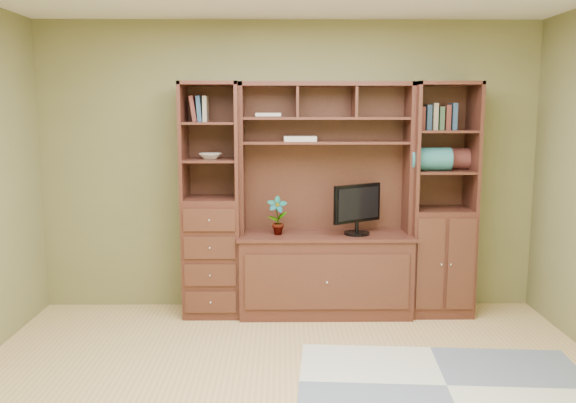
{
  "coord_description": "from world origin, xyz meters",
  "views": [
    {
      "loc": [
        -0.07,
        -3.53,
        1.82
      ],
      "look_at": [
        -0.01,
        1.2,
        1.1
      ],
      "focal_mm": 38.0,
      "sensor_mm": 36.0,
      "label": 1
    }
  ],
  "objects_px": {
    "left_tower": "(212,200)",
    "monitor": "(357,200)",
    "right_tower": "(441,200)",
    "center_hutch": "(326,201)"
  },
  "relations": [
    {
      "from": "left_tower",
      "to": "monitor",
      "type": "bearing_deg",
      "value": -3.37
    },
    {
      "from": "left_tower",
      "to": "right_tower",
      "type": "relative_size",
      "value": 1.0
    },
    {
      "from": "left_tower",
      "to": "right_tower",
      "type": "xyz_separation_m",
      "value": [
        2.02,
        0.0,
        0.0
      ]
    },
    {
      "from": "right_tower",
      "to": "monitor",
      "type": "bearing_deg",
      "value": -174.3
    },
    {
      "from": "center_hutch",
      "to": "right_tower",
      "type": "relative_size",
      "value": 1.0
    },
    {
      "from": "center_hutch",
      "to": "monitor",
      "type": "xyz_separation_m",
      "value": [
        0.27,
        -0.03,
        0.01
      ]
    },
    {
      "from": "center_hutch",
      "to": "left_tower",
      "type": "bearing_deg",
      "value": 177.71
    },
    {
      "from": "right_tower",
      "to": "center_hutch",
      "type": "bearing_deg",
      "value": -177.77
    },
    {
      "from": "left_tower",
      "to": "monitor",
      "type": "distance_m",
      "value": 1.28
    },
    {
      "from": "center_hutch",
      "to": "monitor",
      "type": "relative_size",
      "value": 3.36
    }
  ]
}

